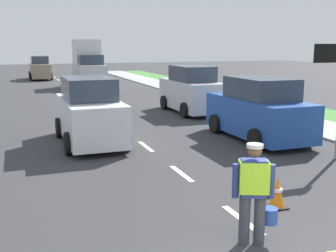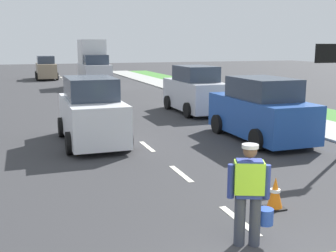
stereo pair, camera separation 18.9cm
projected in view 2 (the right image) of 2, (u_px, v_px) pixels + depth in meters
The scene contains 10 objects.
ground_plane at pixel (88, 99), 24.65m from camera, with size 96.00×96.00×0.00m, color #333335.
sidewalk_right at pixel (310, 125), 16.77m from camera, with size 2.40×72.00×0.14m, color #9E9E99.
lane_center_line at pixel (79, 92), 28.54m from camera, with size 0.14×46.40×0.01m.
road_worker at pixel (250, 190), 6.59m from camera, with size 0.76×0.43×1.67m.
traffic_cone_near at pixel (275, 193), 8.20m from camera, with size 0.36×0.36×0.64m.
delivery_truck at pixel (93, 66), 31.44m from camera, with size 2.16×4.60×3.54m.
car_parked_far at pixel (195, 91), 19.74m from camera, with size 1.95×4.28×2.20m.
car_oncoming_lead at pixel (92, 113), 13.61m from camera, with size 1.95×4.15×2.14m.
car_oncoming_third at pixel (46, 68), 38.78m from camera, with size 1.93×4.36×2.14m.
car_parked_curbside at pixel (261, 111), 14.09m from camera, with size 2.05×4.39×2.10m.
Camera 2 is at (-3.61, -3.68, 3.18)m, focal length 44.76 mm.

